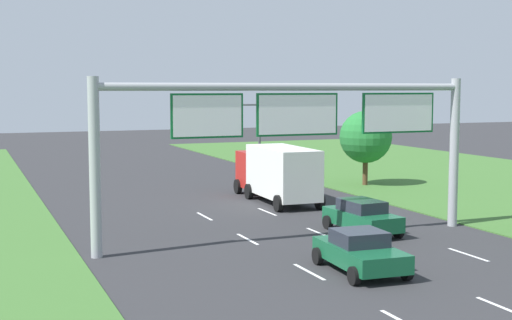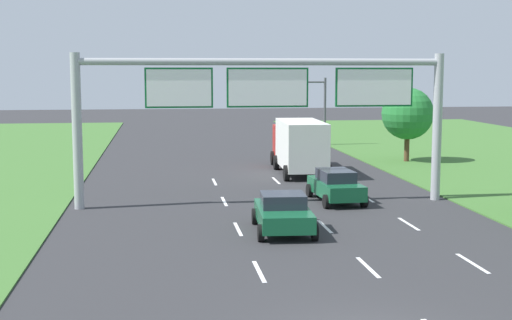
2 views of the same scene
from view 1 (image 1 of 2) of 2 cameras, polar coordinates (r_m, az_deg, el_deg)
name	(u,v)px [view 1 (image 1 of 2)]	position (r m, az deg, el deg)	size (l,w,h in m)	color
car_near_red	(360,251)	(25.87, 8.33, -7.24)	(2.41, 4.19, 1.49)	#145633
car_mid_lane	(362,216)	(32.61, 8.47, -4.47)	(2.17, 4.21, 1.53)	#145633
box_truck	(277,172)	(41.14, 1.69, -0.95)	(2.93, 8.23, 3.21)	#B21E19
sign_gantry	(299,125)	(30.51, 3.49, 2.79)	(17.24, 0.44, 7.00)	#9EA0A5
traffic_light_mast	(237,123)	(56.04, -1.55, 3.02)	(4.76, 0.49, 5.60)	#47494F
roadside_tree_far	(366,137)	(48.28, 8.77, 1.82)	(3.51, 3.51, 5.05)	#513823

